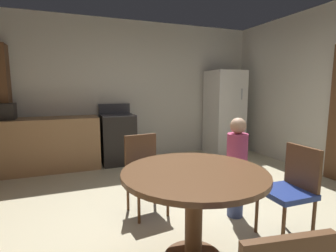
{
  "coord_description": "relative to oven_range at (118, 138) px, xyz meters",
  "views": [
    {
      "loc": [
        -1.18,
        -2.23,
        1.39
      ],
      "look_at": [
        0.11,
        1.1,
        0.87
      ],
      "focal_mm": 27.66,
      "sensor_mm": 36.0,
      "label": 1
    }
  ],
  "objects": [
    {
      "name": "kitchen_counter",
      "position": [
        -1.25,
        -0.0,
        -0.02
      ],
      "size": [
        1.8,
        0.6,
        0.9
      ],
      "primitive_type": "cube",
      "color": "#9E754C",
      "rests_on": "ground"
    },
    {
      "name": "wall_back",
      "position": [
        0.34,
        0.4,
        0.88
      ],
      "size": [
        5.58,
        0.12,
        2.7
      ],
      "primitive_type": "cube",
      "color": "beige",
      "rests_on": "ground"
    },
    {
      "name": "dining_table",
      "position": [
        0.05,
        -3.03,
        0.13
      ],
      "size": [
        1.14,
        1.14,
        0.76
      ],
      "color": "brown",
      "rests_on": "ground"
    },
    {
      "name": "chair_east",
      "position": [
        1.04,
        -3.05,
        0.03
      ],
      "size": [
        0.41,
        0.41,
        0.87
      ],
      "rotation": [
        0.0,
        0.0,
        3.12
      ],
      "color": "brown",
      "rests_on": "ground"
    },
    {
      "name": "person_child",
      "position": [
        0.82,
        -2.52,
        0.11
      ],
      "size": [
        0.3,
        0.3,
        1.09
      ],
      "rotation": [
        0.0,
        0.0,
        3.72
      ],
      "color": "#3D4C84",
      "rests_on": "ground"
    },
    {
      "name": "ground_plane",
      "position": [
        0.34,
        -2.53,
        -0.47
      ],
      "size": [
        14.0,
        14.0,
        0.0
      ],
      "primitive_type": "plane",
      "color": "beige"
    },
    {
      "name": "refrigerator",
      "position": [
        2.28,
        -0.05,
        0.41
      ],
      "size": [
        0.68,
        0.68,
        1.76
      ],
      "color": "white",
      "rests_on": "ground"
    },
    {
      "name": "chair_north",
      "position": [
        -0.07,
        -2.04,
        0.03
      ],
      "size": [
        0.44,
        0.44,
        0.87
      ],
      "rotation": [
        0.0,
        0.0,
        4.83
      ],
      "color": "brown",
      "rests_on": "ground"
    },
    {
      "name": "oven_range",
      "position": [
        0.0,
        0.0,
        0.0
      ],
      "size": [
        0.6,
        0.6,
        1.1
      ],
      "color": "black",
      "rests_on": "ground"
    }
  ]
}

